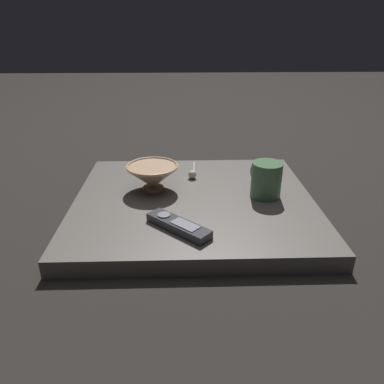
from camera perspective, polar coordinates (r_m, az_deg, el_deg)
ground_plane at (r=1.03m, az=0.29°, el=-2.99°), size 6.00×6.00×0.00m
table at (r=1.02m, az=0.29°, el=-1.90°), size 0.58×0.64×0.04m
cereal_bowl at (r=1.04m, az=-6.08°, el=2.47°), size 0.15×0.15×0.07m
coffee_mug at (r=1.01m, az=11.30°, el=1.88°), size 0.11×0.08×0.10m
teaspoon at (r=1.13m, az=0.28°, el=2.90°), size 0.12×0.03×0.03m
tv_remote_near at (r=0.85m, az=-2.12°, el=-5.19°), size 0.15×0.15×0.02m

